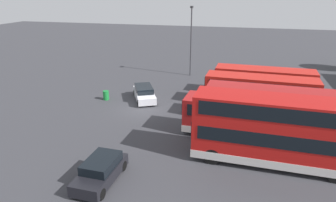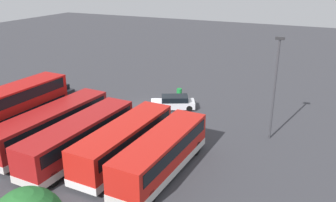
{
  "view_description": "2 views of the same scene",
  "coord_description": "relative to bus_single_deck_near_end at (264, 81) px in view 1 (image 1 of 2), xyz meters",
  "views": [
    {
      "loc": [
        25.25,
        9.12,
        10.76
      ],
      "look_at": [
        0.78,
        2.78,
        1.34
      ],
      "focal_mm": 32.0,
      "sensor_mm": 36.0,
      "label": 1
    },
    {
      "loc": [
        -16.98,
        31.43,
        13.75
      ],
      "look_at": [
        -2.88,
        1.53,
        1.64
      ],
      "focal_mm": 38.04,
      "sensor_mm": 36.0,
      "label": 2
    }
  ],
  "objects": [
    {
      "name": "bus_single_deck_second",
      "position": [
        3.37,
        -0.47,
        0.0
      ],
      "size": [
        2.93,
        10.62,
        2.95
      ],
      "color": "red",
      "rests_on": "ground"
    },
    {
      "name": "lamp_post_tall",
      "position": [
        -5.99,
        -9.09,
        3.51
      ],
      "size": [
        0.7,
        0.3,
        8.87
      ],
      "color": "#38383D",
      "rests_on": "ground"
    },
    {
      "name": "ground_plane",
      "position": [
        7.03,
        -11.35,
        -1.62
      ],
      "size": [
        140.0,
        140.0,
        0.0
      ],
      "primitive_type": "plane",
      "color": "#38383D"
    },
    {
      "name": "car_hatchback_silver",
      "position": [
        4.54,
        -11.97,
        -0.92
      ],
      "size": [
        4.89,
        3.68,
        1.43
      ],
      "color": "silver",
      "rests_on": "ground"
    },
    {
      "name": "bus_double_decker_fifth",
      "position": [
        14.05,
        -0.02,
        0.83
      ],
      "size": [
        2.91,
        10.29,
        4.55
      ],
      "color": "#B71411",
      "rests_on": "ground"
    },
    {
      "name": "car_small_green",
      "position": [
        18.61,
        -9.9,
        -0.92
      ],
      "size": [
        4.15,
        1.92,
        1.43
      ],
      "color": "black",
      "rests_on": "ground"
    },
    {
      "name": "waste_bin_yellow",
      "position": [
        5.54,
        -15.82,
        -1.14
      ],
      "size": [
        0.6,
        0.6,
        0.95
      ],
      "primitive_type": "cylinder",
      "color": "#197F33",
      "rests_on": "ground"
    },
    {
      "name": "bus_single_deck_fourth",
      "position": [
        10.61,
        -0.52,
        0.0
      ],
      "size": [
        3.19,
        12.03,
        2.95
      ],
      "color": "#A51919",
      "rests_on": "ground"
    },
    {
      "name": "bus_single_deck_near_end",
      "position": [
        0.0,
        0.0,
        0.0
      ],
      "size": [
        2.93,
        10.36,
        2.95
      ],
      "color": "red",
      "rests_on": "ground"
    },
    {
      "name": "bus_single_deck_third",
      "position": [
        6.91,
        0.41,
        0.0
      ],
      "size": [
        2.97,
        11.35,
        2.95
      ],
      "color": "#A51919",
      "rests_on": "ground"
    }
  ]
}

